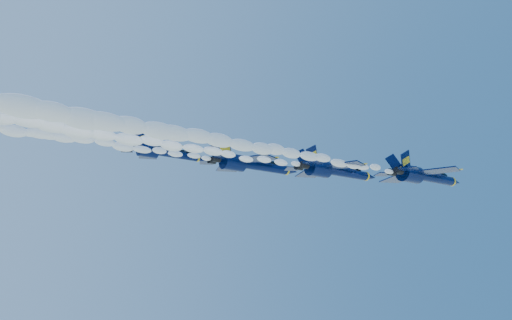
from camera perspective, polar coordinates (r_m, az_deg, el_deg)
jet_lead at (r=91.82m, az=18.62°, el=-1.74°), size 19.17×15.72×7.12m
smoke_trail_jet_lead at (r=65.52m, az=-1.19°, el=1.67°), size 59.10×2.44×2.20m
jet_second at (r=82.03m, az=8.94°, el=-1.19°), size 17.49×14.35×6.50m
smoke_trail_jet_second at (r=62.46m, az=-16.15°, el=2.66°), size 59.10×2.23×2.01m
jet_third at (r=89.29m, az=-0.59°, el=-0.50°), size 19.22×15.77×7.14m
smoke_trail_jet_third at (r=74.88m, az=-25.00°, el=2.99°), size 59.10×2.45×2.20m
jet_fourth at (r=89.51m, az=-10.42°, el=0.86°), size 15.71×12.89×5.84m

